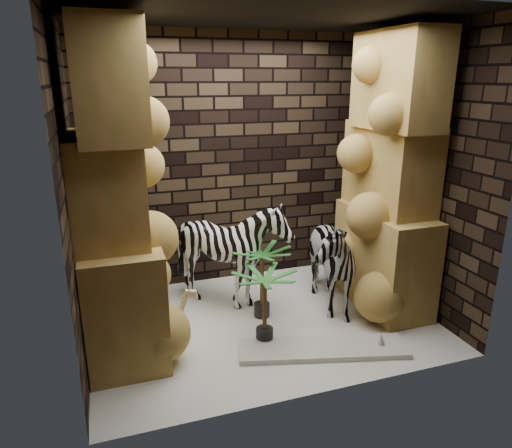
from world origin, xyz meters
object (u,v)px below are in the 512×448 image
object	(u,v)px
palm_back	(265,308)
zebra_left	(232,258)
palm_front	(262,282)
surfboard	(323,348)
zebra_right	(322,251)
giraffe_toy	(167,319)

from	to	relation	value
palm_back	zebra_left	bearing A→B (deg)	94.96
palm_front	surfboard	world-z (taller)	palm_front
palm_back	surfboard	size ratio (longest dim) A/B	0.47
palm_front	palm_back	size ratio (longest dim) A/B	1.06
palm_back	surfboard	bearing A→B (deg)	-34.19
palm_front	palm_back	world-z (taller)	palm_front
zebra_right	giraffe_toy	distance (m)	1.84
zebra_right	palm_front	bearing A→B (deg)	-171.56
zebra_left	giraffe_toy	size ratio (longest dim) A/B	1.89
palm_back	zebra_right	bearing A→B (deg)	31.62
palm_front	palm_back	distance (m)	0.52
zebra_right	palm_back	xyz separation A→B (m)	(-0.86, -0.53, -0.29)
zebra_left	palm_back	xyz separation A→B (m)	(0.08, -0.88, -0.19)
zebra_right	palm_back	bearing A→B (deg)	-142.16
zebra_right	zebra_left	xyz separation A→B (m)	(-0.94, 0.35, -0.10)
zebra_right	giraffe_toy	world-z (taller)	zebra_right
surfboard	palm_back	bearing A→B (deg)	160.47
giraffe_toy	palm_back	world-z (taller)	palm_back
zebra_left	surfboard	size ratio (longest dim) A/B	0.78
zebra_right	giraffe_toy	bearing A→B (deg)	-161.71
zebra_right	zebra_left	world-z (taller)	zebra_right
zebra_left	palm_front	bearing A→B (deg)	-63.23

